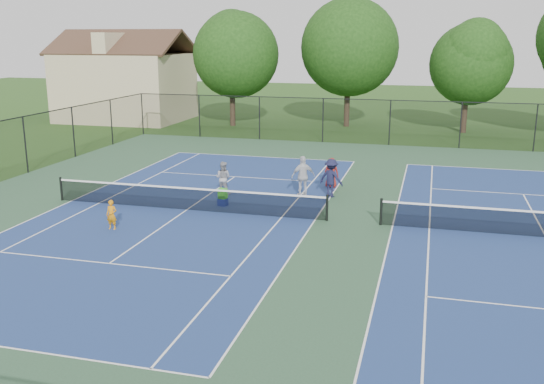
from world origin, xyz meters
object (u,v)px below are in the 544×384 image
(bystander_c, at_px, (331,173))
(clapboard_house, at_px, (126,84))
(instructor, at_px, (223,178))
(ball_hopper, at_px, (223,194))
(tree_back_b, at_px, (349,42))
(bystander_a, at_px, (303,176))
(bystander_b, at_px, (331,178))
(tree_back_a, at_px, (232,50))
(child_player, at_px, (112,215))
(ball_crate, at_px, (223,202))
(tree_back_c, at_px, (469,59))

(bystander_c, bearing_deg, clapboard_house, -50.55)
(clapboard_house, relative_size, instructor, 7.05)
(ball_hopper, bearing_deg, tree_back_b, 85.96)
(bystander_a, relative_size, bystander_b, 1.07)
(bystander_a, bearing_deg, clapboard_house, -76.35)
(tree_back_a, relative_size, bystander_b, 5.24)
(tree_back_a, relative_size, ball_hopper, 21.27)
(tree_back_a, xyz_separation_m, ball_hopper, (7.24, -22.96, -5.50))
(bystander_b, bearing_deg, child_player, 62.85)
(ball_hopper, bearing_deg, bystander_c, 47.95)
(tree_back_a, bearing_deg, ball_crate, -72.50)
(tree_back_c, distance_m, ball_hopper, 26.73)
(tree_back_b, distance_m, bystander_b, 23.13)
(tree_back_b, relative_size, instructor, 6.54)
(bystander_b, relative_size, ball_hopper, 4.06)
(tree_back_c, relative_size, ball_crate, 22.24)
(instructor, relative_size, bystander_a, 0.82)
(tree_back_b, bearing_deg, child_player, -99.17)
(tree_back_c, height_order, bystander_b, tree_back_c)
(tree_back_a, bearing_deg, bystander_c, -58.90)
(tree_back_c, xyz_separation_m, clapboard_house, (-28.00, -0.00, -2.39))
(tree_back_c, height_order, clapboard_house, tree_back_c)
(tree_back_a, bearing_deg, tree_back_b, 12.53)
(child_player, relative_size, bystander_a, 0.61)
(clapboard_house, distance_m, bystander_a, 29.60)
(tree_back_c, height_order, ball_hopper, tree_back_c)
(clapboard_house, height_order, bystander_a, clapboard_house)
(clapboard_house, bearing_deg, ball_crate, -54.27)
(clapboard_house, distance_m, ball_crate, 29.66)
(tree_back_b, xyz_separation_m, tree_back_c, (9.00, -1.00, -1.11))
(bystander_c, height_order, ball_hopper, bystander_c)
(instructor, relative_size, bystander_b, 0.88)
(bystander_c, bearing_deg, child_player, 43.30)
(tree_back_b, bearing_deg, bystander_c, -83.89)
(clapboard_house, distance_m, ball_hopper, 29.63)
(clapboard_house, relative_size, ball_hopper, 25.10)
(clapboard_house, distance_m, bystander_c, 28.95)
(clapboard_house, distance_m, child_player, 31.66)
(bystander_b, height_order, ball_crate, bystander_b)
(instructor, distance_m, bystander_a, 3.68)
(tree_back_b, relative_size, ball_hopper, 23.31)
(tree_back_b, height_order, bystander_c, tree_back_b)
(instructor, xyz_separation_m, ball_crate, (0.64, -1.88, -0.60))
(tree_back_c, xyz_separation_m, bystander_a, (-7.77, -21.50, -4.55))
(bystander_b, distance_m, ball_hopper, 5.03)
(bystander_b, bearing_deg, tree_back_b, -64.49)
(bystander_b, xyz_separation_m, ball_crate, (-4.24, -2.69, -0.71))
(bystander_a, bearing_deg, ball_hopper, 9.78)
(tree_back_a, relative_size, instructor, 5.97)
(bystander_b, bearing_deg, tree_back_c, -87.88)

